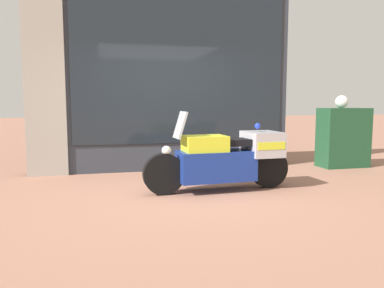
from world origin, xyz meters
TOP-DOWN VIEW (x-y plane):
  - ground_plane at (0.00, 0.00)m, footprint 60.00×60.00m
  - shop_building at (-0.33, 2.00)m, footprint 5.11×0.55m
  - window_display at (0.28, 2.03)m, footprint 3.95×0.30m
  - paramedic_motorcycle at (0.63, -0.05)m, footprint 2.31×0.66m
  - utility_cabinet at (3.68, 1.41)m, footprint 0.99×0.52m
  - white_helmet at (3.61, 1.41)m, footprint 0.26×0.26m

SIDE VIEW (x-z plane):
  - ground_plane at x=0.00m, z-range 0.00..0.00m
  - window_display at x=0.28m, z-range -0.47..1.35m
  - paramedic_motorcycle at x=0.63m, z-range -0.10..1.12m
  - utility_cabinet at x=3.68m, z-range 0.00..1.23m
  - white_helmet at x=3.61m, z-range 1.23..1.49m
  - shop_building at x=-0.33m, z-range 0.01..4.04m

